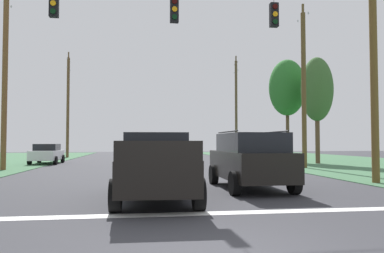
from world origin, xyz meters
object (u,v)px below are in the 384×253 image
(suv_black, at_px, (250,159))
(utility_pole_mid_left, at_px, (5,80))
(overhead_signal_span, at_px, (168,67))
(utility_pole_far_left, at_px, (68,105))
(utility_pole_mid_right, at_px, (304,88))
(distant_car_crossing_white, at_px, (47,153))
(utility_pole_far_right, at_px, (236,106))
(tree_roadside_left, at_px, (317,90))
(tree_roadside_right, at_px, (287,88))
(pickup_truck, at_px, (156,166))

(suv_black, height_order, utility_pole_mid_left, utility_pole_mid_left)
(overhead_signal_span, bearing_deg, utility_pole_far_left, 107.24)
(utility_pole_mid_left, bearing_deg, utility_pole_far_left, 88.68)
(overhead_signal_span, distance_m, utility_pole_mid_right, 12.95)
(overhead_signal_span, bearing_deg, distant_car_crossing_white, 116.37)
(distant_car_crossing_white, bearing_deg, overhead_signal_span, -63.63)
(utility_pole_far_right, relative_size, tree_roadside_left, 1.38)
(utility_pole_far_right, distance_m, tree_roadside_right, 10.30)
(pickup_truck, bearing_deg, utility_pole_mid_left, 123.81)
(distant_car_crossing_white, distance_m, tree_roadside_left, 21.28)
(utility_pole_mid_left, bearing_deg, utility_pole_far_right, 42.80)
(utility_pole_far_left, bearing_deg, tree_roadside_right, -28.44)
(suv_black, height_order, tree_roadside_left, tree_roadside_left)
(suv_black, relative_size, distant_car_crossing_white, 1.11)
(distant_car_crossing_white, relative_size, utility_pole_far_right, 0.38)
(utility_pole_mid_left, distance_m, tree_roadside_left, 21.79)
(suv_black, relative_size, utility_pole_far_right, 0.43)
(tree_roadside_left, bearing_deg, tree_roadside_right, 106.47)
(pickup_truck, relative_size, distant_car_crossing_white, 1.26)
(utility_pole_mid_right, xyz_separation_m, tree_roadside_right, (2.07, 7.79, 1.12))
(pickup_truck, distance_m, distant_car_crossing_white, 20.53)
(overhead_signal_span, relative_size, pickup_truck, 3.16)
(utility_pole_mid_left, bearing_deg, utility_pole_mid_right, -2.02)
(tree_roadside_left, bearing_deg, utility_pole_far_left, 145.89)
(overhead_signal_span, height_order, utility_pole_far_left, utility_pole_far_left)
(suv_black, xyz_separation_m, utility_pole_far_left, (-11.39, 28.50, 4.56))
(utility_pole_mid_right, bearing_deg, utility_pole_mid_left, 177.98)
(utility_pole_mid_right, distance_m, utility_pole_far_right, 17.91)
(utility_pole_mid_right, bearing_deg, distant_car_crossing_white, 157.34)
(overhead_signal_span, relative_size, distant_car_crossing_white, 3.99)
(pickup_truck, bearing_deg, tree_roadside_left, 51.15)
(pickup_truck, relative_size, utility_pole_far_right, 0.48)
(overhead_signal_span, xyz_separation_m, suv_black, (2.87, -1.03, -3.45))
(pickup_truck, height_order, suv_black, suv_black)
(tree_roadside_right, bearing_deg, tree_roadside_left, -73.53)
(distant_car_crossing_white, bearing_deg, utility_pole_mid_left, -98.21)
(utility_pole_far_right, xyz_separation_m, utility_pole_far_left, (-18.21, 0.75, -0.03))
(distant_car_crossing_white, distance_m, utility_pole_far_left, 12.37)
(pickup_truck, xyz_separation_m, utility_pole_mid_left, (-8.38, 12.51, 4.36))
(utility_pole_mid_left, height_order, tree_roadside_right, utility_pole_mid_left)
(overhead_signal_span, distance_m, distant_car_crossing_white, 18.35)
(utility_pole_mid_right, bearing_deg, suv_black, -123.76)
(pickup_truck, distance_m, utility_pole_far_left, 31.87)
(overhead_signal_span, height_order, tree_roadside_left, overhead_signal_span)
(distant_car_crossing_white, bearing_deg, utility_pole_mid_right, -22.66)
(pickup_truck, relative_size, utility_pole_mid_right, 0.51)
(utility_pole_far_right, xyz_separation_m, utility_pole_mid_left, (-18.63, -17.25, -0.33))
(suv_black, bearing_deg, overhead_signal_span, 160.29)
(utility_pole_far_left, bearing_deg, utility_pole_mid_left, -91.32)
(utility_pole_mid_right, distance_m, tree_roadside_right, 8.13)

